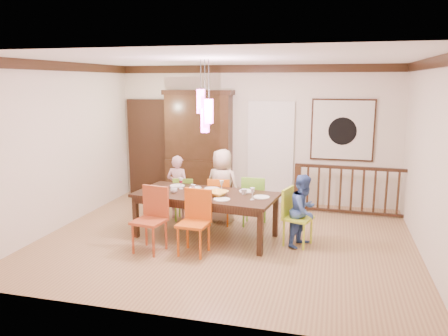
% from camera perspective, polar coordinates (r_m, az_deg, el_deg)
% --- Properties ---
extents(floor, '(6.00, 6.00, 0.00)m').
position_cam_1_polar(floor, '(7.31, 0.28, -9.28)').
color(floor, '#8F6645').
rests_on(floor, ground).
extents(ceiling, '(6.00, 6.00, 0.00)m').
position_cam_1_polar(ceiling, '(6.85, 0.31, 14.07)').
color(ceiling, white).
rests_on(ceiling, wall_back).
extents(wall_back, '(6.00, 0.00, 6.00)m').
position_cam_1_polar(wall_back, '(9.35, 4.05, 4.38)').
color(wall_back, beige).
rests_on(wall_back, floor).
extents(wall_left, '(0.00, 5.00, 5.00)m').
position_cam_1_polar(wall_left, '(8.19, -20.54, 2.72)').
color(wall_left, beige).
rests_on(wall_left, floor).
extents(wall_right, '(0.00, 5.00, 5.00)m').
position_cam_1_polar(wall_right, '(6.86, 25.40, 0.82)').
color(wall_right, beige).
rests_on(wall_right, floor).
extents(crown_molding, '(6.00, 5.00, 0.16)m').
position_cam_1_polar(crown_molding, '(6.85, 0.31, 13.40)').
color(crown_molding, black).
rests_on(crown_molding, wall_back).
extents(panel_door, '(1.04, 0.07, 2.24)m').
position_cam_1_polar(panel_door, '(10.07, -9.60, 2.44)').
color(panel_door, black).
rests_on(panel_door, wall_back).
extents(white_doorway, '(0.97, 0.05, 2.22)m').
position_cam_1_polar(white_doorway, '(9.32, 6.09, 1.84)').
color(white_doorway, silver).
rests_on(white_doorway, wall_back).
extents(painting, '(1.25, 0.06, 1.25)m').
position_cam_1_polar(painting, '(9.15, 15.21, 4.81)').
color(painting, black).
rests_on(painting, wall_back).
extents(pendant_cluster, '(0.27, 0.21, 1.14)m').
position_cam_1_polar(pendant_cluster, '(6.99, -2.50, 7.50)').
color(pendant_cluster, '#FF4CCA').
rests_on(pendant_cluster, ceiling).
extents(dining_table, '(2.42, 1.33, 0.75)m').
position_cam_1_polar(dining_table, '(7.23, -2.40, -3.91)').
color(dining_table, black).
rests_on(dining_table, floor).
extents(chair_far_left, '(0.41, 0.41, 0.82)m').
position_cam_1_polar(chair_far_left, '(8.20, -5.09, -3.56)').
color(chair_far_left, '#71B12F').
rests_on(chair_far_left, floor).
extents(chair_far_mid, '(0.43, 0.43, 0.87)m').
position_cam_1_polar(chair_far_mid, '(7.92, -0.52, -3.85)').
color(chair_far_mid, '#CB5A0F').
rests_on(chair_far_mid, floor).
extents(chair_far_right, '(0.42, 0.42, 0.92)m').
position_cam_1_polar(chair_far_right, '(7.87, 4.02, -3.79)').
color(chair_far_right, '#6DB42F').
rests_on(chair_far_right, floor).
extents(chair_near_left, '(0.51, 0.51, 0.99)m').
position_cam_1_polar(chair_near_left, '(6.73, -9.78, -6.17)').
color(chair_near_left, '#A24321').
rests_on(chair_near_left, floor).
extents(chair_near_mid, '(0.47, 0.47, 0.97)m').
position_cam_1_polar(chair_near_mid, '(6.56, -4.02, -6.61)').
color(chair_near_mid, '#CA5410').
rests_on(chair_near_mid, floor).
extents(chair_end_right, '(0.51, 0.51, 0.91)m').
position_cam_1_polar(chair_end_right, '(7.01, 9.67, -5.86)').
color(chair_end_right, '#B8D12A').
rests_on(chair_end_right, floor).
extents(china_hutch, '(1.51, 0.46, 2.38)m').
position_cam_1_polar(china_hutch, '(9.48, -3.30, 2.93)').
color(china_hutch, black).
rests_on(china_hutch, floor).
extents(balustrade, '(2.21, 0.17, 0.96)m').
position_cam_1_polar(balustrade, '(8.84, 16.33, -2.72)').
color(balustrade, black).
rests_on(balustrade, floor).
extents(person_far_left, '(0.48, 0.34, 1.21)m').
position_cam_1_polar(person_far_left, '(8.26, -6.04, -2.52)').
color(person_far_left, '#DBA6AF').
rests_on(person_far_left, floor).
extents(person_far_mid, '(0.74, 0.56, 1.36)m').
position_cam_1_polar(person_far_mid, '(8.02, -0.24, -2.33)').
color(person_far_mid, '#C7B296').
rests_on(person_far_mid, floor).
extents(person_end_right, '(0.63, 0.69, 1.15)m').
position_cam_1_polar(person_end_right, '(6.98, 10.37, -5.48)').
color(person_end_right, '#3958A1').
rests_on(person_end_right, floor).
extents(serving_bowl, '(0.43, 0.43, 0.08)m').
position_cam_1_polar(serving_bowl, '(7.04, -0.86, -3.33)').
color(serving_bowl, gold).
rests_on(serving_bowl, dining_table).
extents(small_bowl, '(0.22, 0.22, 0.06)m').
position_cam_1_polar(small_bowl, '(7.35, -3.76, -2.79)').
color(small_bowl, white).
rests_on(small_bowl, dining_table).
extents(cup_left, '(0.12, 0.12, 0.09)m').
position_cam_1_polar(cup_left, '(7.27, -6.57, -2.91)').
color(cup_left, silver).
rests_on(cup_left, dining_table).
extents(cup_right, '(0.12, 0.12, 0.09)m').
position_cam_1_polar(cup_right, '(7.12, 2.63, -3.12)').
color(cup_right, silver).
rests_on(cup_right, dining_table).
extents(plate_far_left, '(0.26, 0.26, 0.01)m').
position_cam_1_polar(plate_far_left, '(7.73, -6.12, -2.32)').
color(plate_far_left, white).
rests_on(plate_far_left, dining_table).
extents(plate_far_mid, '(0.26, 0.26, 0.01)m').
position_cam_1_polar(plate_far_mid, '(7.48, -1.61, -2.72)').
color(plate_far_mid, white).
rests_on(plate_far_mid, dining_table).
extents(plate_far_right, '(0.26, 0.26, 0.01)m').
position_cam_1_polar(plate_far_right, '(7.33, 2.99, -3.02)').
color(plate_far_right, white).
rests_on(plate_far_right, dining_table).
extents(plate_near_left, '(0.26, 0.26, 0.01)m').
position_cam_1_polar(plate_near_left, '(7.17, -8.59, -3.45)').
color(plate_near_left, white).
rests_on(plate_near_left, dining_table).
extents(plate_near_mid, '(0.26, 0.26, 0.01)m').
position_cam_1_polar(plate_near_mid, '(6.81, -0.29, -4.12)').
color(plate_near_mid, white).
rests_on(plate_near_mid, dining_table).
extents(plate_end_right, '(0.26, 0.26, 0.01)m').
position_cam_1_polar(plate_end_right, '(6.97, 4.93, -3.81)').
color(plate_end_right, white).
rests_on(plate_end_right, dining_table).
extents(wine_glass_a, '(0.08, 0.08, 0.19)m').
position_cam_1_polar(wine_glass_a, '(7.53, -5.66, -2.00)').
color(wine_glass_a, '#590C19').
rests_on(wine_glass_a, dining_table).
extents(wine_glass_b, '(0.08, 0.08, 0.19)m').
position_cam_1_polar(wine_glass_b, '(7.28, -0.32, -2.39)').
color(wine_glass_b, silver).
rests_on(wine_glass_b, dining_table).
extents(wine_glass_c, '(0.08, 0.08, 0.19)m').
position_cam_1_polar(wine_glass_c, '(7.01, -4.05, -2.96)').
color(wine_glass_c, '#590C19').
rests_on(wine_glass_c, dining_table).
extents(wine_glass_d, '(0.08, 0.08, 0.19)m').
position_cam_1_polar(wine_glass_d, '(6.81, 3.71, -3.37)').
color(wine_glass_d, silver).
rests_on(wine_glass_d, dining_table).
extents(napkin, '(0.18, 0.14, 0.01)m').
position_cam_1_polar(napkin, '(6.92, -3.61, -3.89)').
color(napkin, '#D83359').
rests_on(napkin, dining_table).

